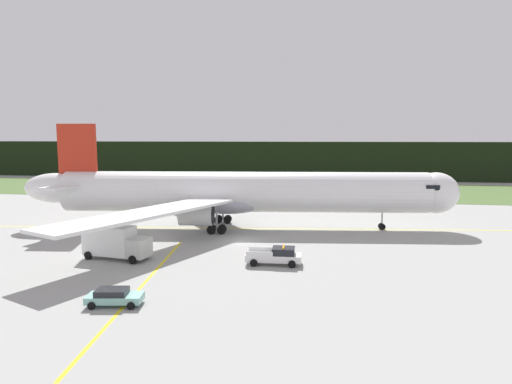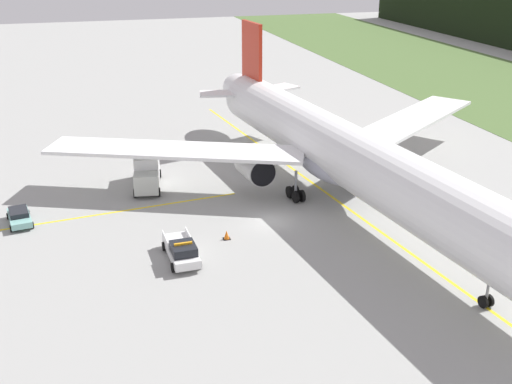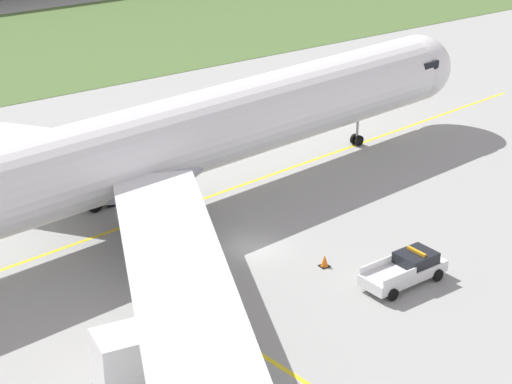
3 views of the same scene
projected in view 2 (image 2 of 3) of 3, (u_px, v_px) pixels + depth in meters
The scene contains 8 objects.
ground at pixel (270, 221), 58.00m from camera, with size 320.00×320.00×0.00m, color #9A9B97.
taxiway_centerline_main at pixel (346, 207), 61.13m from camera, with size 81.61×0.30×0.01m, color yellow.
taxiway_centerline_spur at pixel (76, 218), 58.64m from camera, with size 31.69×0.30×0.01m, color yellow.
airliner at pixel (345, 155), 59.76m from camera, with size 61.69×52.69×14.85m.
ops_pickup_truck at pixel (182, 250), 50.67m from camera, with size 5.73×2.53×1.94m.
catering_truck at pixel (147, 170), 65.53m from camera, with size 7.50×3.61×3.69m.
staff_car at pixel (19, 216), 57.34m from camera, with size 4.48×2.57×1.30m.
apron_cone at pixel (227, 235), 54.47m from camera, with size 0.63×0.63×0.79m.
Camera 2 is at (50.35, -15.89, 24.19)m, focal length 44.22 mm.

